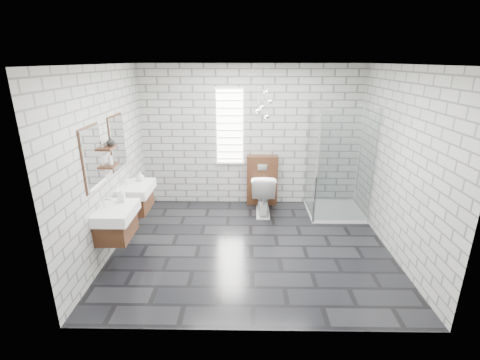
{
  "coord_description": "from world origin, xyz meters",
  "views": [
    {
      "loc": [
        -0.1,
        -4.8,
        2.76
      ],
      "look_at": [
        -0.18,
        0.35,
        0.97
      ],
      "focal_mm": 26.0,
      "sensor_mm": 36.0,
      "label": 1
    }
  ],
  "objects_px": {
    "vanity_left": "(114,214)",
    "cistern_panel": "(262,180)",
    "shower_enclosure": "(332,190)",
    "toilet": "(263,193)",
    "vanity_right": "(134,190)"
  },
  "relations": [
    {
      "from": "cistern_panel",
      "to": "vanity_left",
      "type": "bearing_deg",
      "value": -134.49
    },
    {
      "from": "cistern_panel",
      "to": "toilet",
      "type": "xyz_separation_m",
      "value": [
        0.0,
        -0.45,
        -0.1
      ]
    },
    {
      "from": "vanity_left",
      "to": "shower_enclosure",
      "type": "bearing_deg",
      "value": 25.99
    },
    {
      "from": "cistern_panel",
      "to": "shower_enclosure",
      "type": "relative_size",
      "value": 0.49
    },
    {
      "from": "vanity_left",
      "to": "cistern_panel",
      "type": "relative_size",
      "value": 1.57
    },
    {
      "from": "cistern_panel",
      "to": "toilet",
      "type": "height_order",
      "value": "cistern_panel"
    },
    {
      "from": "vanity_left",
      "to": "vanity_right",
      "type": "bearing_deg",
      "value": 90.0
    },
    {
      "from": "vanity_right",
      "to": "shower_enclosure",
      "type": "bearing_deg",
      "value": 12.2
    },
    {
      "from": "vanity_left",
      "to": "shower_enclosure",
      "type": "xyz_separation_m",
      "value": [
        3.41,
        1.66,
        -0.25
      ]
    },
    {
      "from": "vanity_left",
      "to": "cistern_panel",
      "type": "distance_m",
      "value": 3.07
    },
    {
      "from": "vanity_left",
      "to": "toilet",
      "type": "xyz_separation_m",
      "value": [
        2.14,
        1.73,
        -0.36
      ]
    },
    {
      "from": "vanity_right",
      "to": "cistern_panel",
      "type": "distance_m",
      "value": 2.49
    },
    {
      "from": "shower_enclosure",
      "to": "toilet",
      "type": "relative_size",
      "value": 2.57
    },
    {
      "from": "vanity_left",
      "to": "toilet",
      "type": "distance_m",
      "value": 2.77
    },
    {
      "from": "vanity_right",
      "to": "toilet",
      "type": "bearing_deg",
      "value": 20.58
    }
  ]
}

